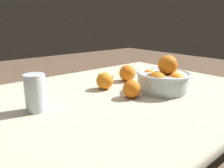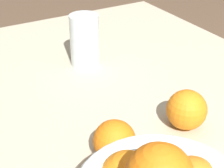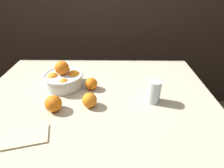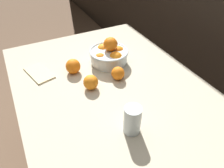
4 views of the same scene
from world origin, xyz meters
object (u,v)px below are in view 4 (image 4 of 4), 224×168
Objects in this scene: fruit_bowl at (109,55)px; orange_loose_front at (73,66)px; orange_loose_aside at (91,82)px; orange_loose_near_bowl at (118,73)px; juice_glass at (132,121)px.

fruit_bowl is 0.23m from orange_loose_front.
orange_loose_near_bowl is at bearing 93.31° from orange_loose_aside.
orange_loose_near_bowl is at bearing 161.23° from juice_glass.
fruit_bowl reaches higher than orange_loose_front.
orange_loose_near_bowl is 0.95× the size of orange_loose_aside.
fruit_bowl is 0.26m from orange_loose_aside.
juice_glass is at bearing -15.99° from fruit_bowl.
orange_loose_front is 0.18m from orange_loose_aside.
orange_loose_near_bowl is 0.87× the size of orange_loose_front.
orange_loose_front reaches higher than orange_loose_aside.
orange_loose_near_bowl is 0.16m from orange_loose_aside.
orange_loose_front is (-0.17, -0.20, 0.01)m from orange_loose_near_bowl.
fruit_bowl is 0.17m from orange_loose_near_bowl.
fruit_bowl is 1.80× the size of juice_glass.
juice_glass is 0.52m from orange_loose_front.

